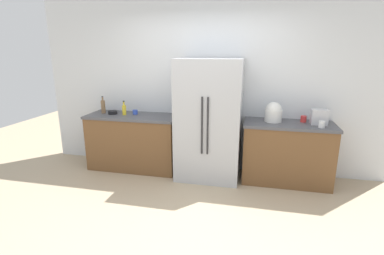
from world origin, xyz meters
name	(u,v)px	position (x,y,z in m)	size (l,w,h in m)	color
ground_plane	(181,219)	(0.00, 0.00, 0.00)	(10.98, 10.98, 0.00)	tan
kitchen_back_panel	(207,83)	(0.00, 1.66, 1.41)	(5.49, 0.10, 2.81)	silver
counter_left	(134,142)	(-1.14, 1.32, 0.45)	(1.48, 0.60, 0.90)	brown
counter_right	(287,153)	(1.27, 1.32, 0.45)	(1.27, 0.60, 0.90)	brown
refrigerator	(209,120)	(0.11, 1.25, 0.90)	(0.94, 0.71, 1.80)	#B2B5BA
toaster	(319,117)	(1.66, 1.33, 1.01)	(0.22, 0.17, 0.21)	silver
rice_cooker	(274,113)	(1.04, 1.36, 1.03)	(0.25, 0.25, 0.29)	white
bottle_a	(103,106)	(-1.67, 1.35, 1.01)	(0.07, 0.07, 0.28)	brown
bottle_b	(124,110)	(-1.28, 1.31, 0.99)	(0.06, 0.06, 0.23)	yellow
cup_a	(304,119)	(1.47, 1.43, 0.95)	(0.08, 0.08, 0.09)	red
cup_b	(322,124)	(1.66, 1.15, 0.95)	(0.08, 0.08, 0.09)	white
cup_c	(135,112)	(-1.12, 1.38, 0.94)	(0.08, 0.08, 0.07)	blue
bowl_a	(113,112)	(-1.49, 1.32, 0.93)	(0.15, 0.15, 0.05)	black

